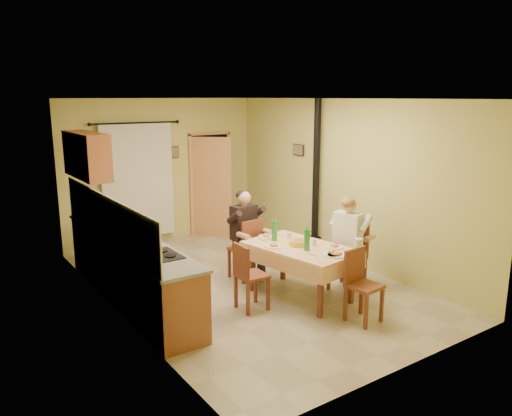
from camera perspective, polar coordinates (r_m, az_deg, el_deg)
floor at (r=7.82m, az=-1.11°, el=-8.62°), size 4.00×6.00×0.01m
room_shell at (r=7.35m, az=-1.17°, el=4.72°), size 4.04×6.04×2.82m
kitchen_run at (r=7.27m, az=-14.29°, el=-6.64°), size 0.64×3.64×1.56m
upper_cabinets at (r=8.14m, az=-18.83°, el=5.74°), size 0.35×1.40×0.70m
curtain at (r=9.75m, az=-13.32°, el=3.04°), size 1.70×0.07×2.22m
doorway at (r=10.38m, az=-5.17°, el=2.71°), size 0.96×0.62×2.15m
dining_table at (r=7.23m, az=5.06°, el=-7.24°), size 1.20×1.71×0.76m
tableware at (r=7.04m, az=5.85°, el=-3.99°), size 0.94×1.58×0.33m
chair_far at (r=7.95m, az=-1.18°, el=-6.01°), size 0.46×0.46×0.98m
chair_near at (r=6.63m, az=12.11°, el=-10.22°), size 0.42×0.42×0.94m
chair_right at (r=7.65m, az=10.44°, el=-6.99°), size 0.56×0.56×1.01m
chair_left at (r=6.83m, az=-0.58°, el=-9.24°), size 0.39×0.39×0.93m
man_far at (r=7.79m, az=-1.26°, el=-1.89°), size 0.61×0.49×1.39m
man_right at (r=7.46m, az=10.56°, el=-2.77°), size 0.57×0.64×1.39m
stove_flue at (r=9.10m, az=6.80°, el=1.09°), size 0.24×0.24×2.80m
picture_back at (r=10.06m, az=-9.34°, el=6.30°), size 0.19×0.03×0.23m
picture_right at (r=9.47m, az=4.86°, el=6.64°), size 0.03×0.31×0.21m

